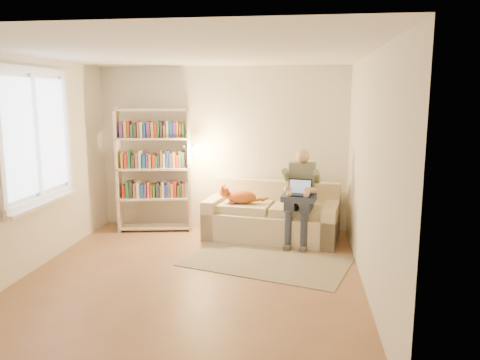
# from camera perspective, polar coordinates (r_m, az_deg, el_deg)

# --- Properties ---
(floor) EXTENTS (4.50, 4.50, 0.00)m
(floor) POSITION_cam_1_polar(r_m,az_deg,el_deg) (5.72, -5.91, -11.73)
(floor) COLOR brown
(floor) RESTS_ON ground
(ceiling) EXTENTS (4.00, 4.50, 0.02)m
(ceiling) POSITION_cam_1_polar(r_m,az_deg,el_deg) (5.33, -6.43, 15.18)
(ceiling) COLOR white
(ceiling) RESTS_ON wall_back
(wall_left) EXTENTS (0.02, 4.50, 2.60)m
(wall_left) POSITION_cam_1_polar(r_m,az_deg,el_deg) (6.16, -24.57, 1.51)
(wall_left) COLOR silver
(wall_left) RESTS_ON floor
(wall_right) EXTENTS (0.02, 4.50, 2.60)m
(wall_right) POSITION_cam_1_polar(r_m,az_deg,el_deg) (5.28, 15.46, 0.77)
(wall_right) COLOR silver
(wall_right) RESTS_ON floor
(wall_back) EXTENTS (4.00, 0.02, 2.60)m
(wall_back) POSITION_cam_1_polar(r_m,az_deg,el_deg) (7.56, -2.15, 3.86)
(wall_back) COLOR silver
(wall_back) RESTS_ON floor
(wall_front) EXTENTS (4.00, 0.02, 2.60)m
(wall_front) POSITION_cam_1_polar(r_m,az_deg,el_deg) (3.28, -15.46, -4.83)
(wall_front) COLOR silver
(wall_front) RESTS_ON floor
(window) EXTENTS (0.12, 1.52, 1.69)m
(window) POSITION_cam_1_polar(r_m,az_deg,el_deg) (6.29, -23.25, 2.46)
(window) COLOR white
(window) RESTS_ON wall_left
(sofa) EXTENTS (2.08, 1.18, 0.84)m
(sofa) POSITION_cam_1_polar(r_m,az_deg,el_deg) (7.15, 3.93, -4.65)
(sofa) COLOR beige
(sofa) RESTS_ON floor
(person) EXTENTS (0.45, 0.64, 1.38)m
(person) POSITION_cam_1_polar(r_m,az_deg,el_deg) (6.82, 7.40, -1.34)
(person) COLOR slate
(person) RESTS_ON sofa
(cat) EXTENTS (0.69, 0.30, 0.25)m
(cat) POSITION_cam_1_polar(r_m,az_deg,el_deg) (7.07, -0.04, -2.01)
(cat) COLOR orange
(cat) RESTS_ON sofa
(blanket) EXTENTS (0.52, 0.45, 0.08)m
(blanket) POSITION_cam_1_polar(r_m,az_deg,el_deg) (6.72, 6.95, -2.13)
(blanket) COLOR #263044
(blanket) RESTS_ON person
(laptop) EXTENTS (0.37, 0.31, 0.29)m
(laptop) POSITION_cam_1_polar(r_m,az_deg,el_deg) (6.71, 6.98, -1.33)
(laptop) COLOR black
(laptop) RESTS_ON blanket
(bookshelf) EXTENTS (1.33, 0.50, 1.96)m
(bookshelf) POSITION_cam_1_polar(r_m,az_deg,el_deg) (7.50, -10.41, 1.96)
(bookshelf) COLOR beige
(bookshelf) RESTS_ON floor
(rug) EXTENTS (2.32, 1.76, 0.01)m
(rug) POSITION_cam_1_polar(r_m,az_deg,el_deg) (6.19, 3.24, -9.91)
(rug) COLOR gray
(rug) RESTS_ON floor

